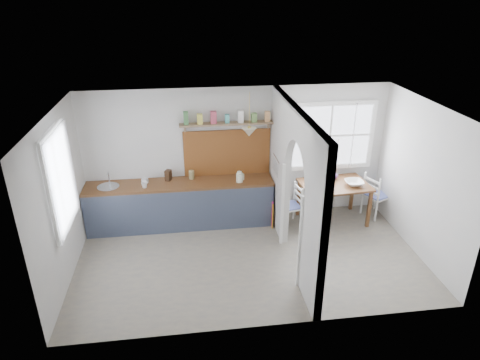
{
  "coord_description": "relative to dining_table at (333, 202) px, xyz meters",
  "views": [
    {
      "loc": [
        -0.97,
        -6.01,
        4.26
      ],
      "look_at": [
        -0.09,
        0.56,
        1.23
      ],
      "focal_mm": 32.0,
      "sensor_mm": 36.0,
      "label": 1
    }
  ],
  "objects": [
    {
      "name": "kettle",
      "position": [
        -1.82,
        0.13,
        0.6
      ],
      "size": [
        0.18,
        0.14,
        0.2
      ],
      "primitive_type": null,
      "rotation": [
        0.0,
        0.0,
        0.05
      ],
      "color": "silver",
      "rests_on": "counter"
    },
    {
      "name": "jar",
      "position": [
        -2.71,
        0.38,
        0.58
      ],
      "size": [
        0.14,
        0.14,
        0.17
      ],
      "primitive_type": "cylinder",
      "rotation": [
        0.0,
        0.0,
        0.41
      ],
      "color": "olive",
      "rests_on": "counter"
    },
    {
      "name": "counter",
      "position": [
        -2.94,
        0.26,
        0.06
      ],
      "size": [
        3.5,
        0.6,
        0.9
      ],
      "color": "#4D331A",
      "rests_on": "floor"
    },
    {
      "name": "ceiling",
      "position": [
        -1.81,
        -1.07,
        2.2
      ],
      "size": [
        5.8,
        3.2,
        0.01
      ],
      "primitive_type": "cube",
      "color": "beige",
      "rests_on": "walls"
    },
    {
      "name": "kitchen_window",
      "position": [
        -4.68,
        -1.07,
        1.25
      ],
      "size": [
        0.1,
        1.16,
        1.5
      ],
      "primitive_type": null,
      "color": "white",
      "rests_on": "walls"
    },
    {
      "name": "walls",
      "position": [
        -1.81,
        -1.07,
        0.9
      ],
      "size": [
        5.81,
        3.21,
        2.6
      ],
      "color": "beige",
      "rests_on": "floor"
    },
    {
      "name": "vase",
      "position": [
        0.05,
        0.23,
        0.49
      ],
      "size": [
        0.24,
        0.24,
        0.19
      ],
      "primitive_type": "imported",
      "rotation": [
        0.0,
        0.0,
        0.43
      ],
      "color": "#563264",
      "rests_on": "dining_table"
    },
    {
      "name": "floor",
      "position": [
        -1.81,
        -1.07,
        -0.4
      ],
      "size": [
        5.8,
        3.2,
        0.01
      ],
      "primitive_type": "cube",
      "color": "gray",
      "rests_on": "ground"
    },
    {
      "name": "mug_a",
      "position": [
        -3.57,
        0.1,
        0.55
      ],
      "size": [
        0.15,
        0.15,
        0.11
      ],
      "primitive_type": "imported",
      "rotation": [
        0.0,
        0.0,
        0.4
      ],
      "color": "silver",
      "rests_on": "counter"
    },
    {
      "name": "table_cup",
      "position": [
        -0.17,
        -0.1,
        0.44
      ],
      "size": [
        0.1,
        0.1,
        0.09
      ],
      "primitive_type": "imported",
      "rotation": [
        0.0,
        0.0,
        0.07
      ],
      "color": "gray",
      "rests_on": "dining_table"
    },
    {
      "name": "pendant_lamp",
      "position": [
        -1.66,
        0.08,
        1.48
      ],
      "size": [
        0.26,
        0.26,
        0.16
      ],
      "primitive_type": "cone",
      "color": "beige",
      "rests_on": "ceiling"
    },
    {
      "name": "knife_block",
      "position": [
        -3.14,
        0.37,
        0.6
      ],
      "size": [
        0.14,
        0.16,
        0.2
      ],
      "primitive_type": "cube",
      "rotation": [
        0.0,
        0.0,
        -0.43
      ],
      "color": "#3B2415",
      "rests_on": "counter"
    },
    {
      "name": "backsplash",
      "position": [
        -2.01,
        0.51,
        0.95
      ],
      "size": [
        1.65,
        0.03,
        0.9
      ],
      "primitive_type": "cube",
      "color": "brown",
      "rests_on": "walls"
    },
    {
      "name": "partition",
      "position": [
        -1.11,
        -1.01,
        1.05
      ],
      "size": [
        0.12,
        3.2,
        2.6
      ],
      "color": "beige",
      "rests_on": "floor"
    },
    {
      "name": "towel_magenta",
      "position": [
        -1.23,
        -0.1,
        -0.12
      ],
      "size": [
        0.02,
        0.03,
        0.55
      ],
      "primitive_type": "cube",
      "color": "#DB1B69",
      "rests_on": "counter"
    },
    {
      "name": "bowl",
      "position": [
        0.35,
        -0.09,
        0.44
      ],
      "size": [
        0.35,
        0.35,
        0.08
      ],
      "primitive_type": "imported",
      "rotation": [
        0.0,
        0.0,
        0.01
      ],
      "color": "white",
      "rests_on": "dining_table"
    },
    {
      "name": "chair_right",
      "position": [
        0.94,
        0.1,
        0.06
      ],
      "size": [
        0.55,
        0.55,
        0.92
      ],
      "primitive_type": null,
      "rotation": [
        0.0,
        0.0,
        1.98
      ],
      "color": "white",
      "rests_on": "floor"
    },
    {
      "name": "mug_b",
      "position": [
        -3.57,
        0.27,
        0.55
      ],
      "size": [
        0.17,
        0.17,
        0.1
      ],
      "primitive_type": "imported",
      "rotation": [
        0.0,
        0.0,
        0.4
      ],
      "color": "silver",
      "rests_on": "counter"
    },
    {
      "name": "utensil_rail",
      "position": [
        -1.2,
        -0.17,
        1.05
      ],
      "size": [
        0.02,
        0.5,
        0.02
      ],
      "primitive_type": "cylinder",
      "rotation": [
        1.57,
        0.0,
        0.0
      ],
      "color": "silver",
      "rests_on": "partition"
    },
    {
      "name": "chair_left",
      "position": [
        -0.88,
        -0.04,
        0.01
      ],
      "size": [
        0.44,
        0.44,
        0.83
      ],
      "primitive_type": null,
      "rotation": [
        0.0,
        0.0,
        -1.39
      ],
      "color": "white",
      "rests_on": "floor"
    },
    {
      "name": "plate",
      "position": [
        -0.27,
        -0.05,
        0.41
      ],
      "size": [
        0.17,
        0.17,
        0.01
      ],
      "primitive_type": "cylinder",
      "rotation": [
        0.0,
        0.0,
        -0.08
      ],
      "color": "black",
      "rests_on": "dining_table"
    },
    {
      "name": "nook_window",
      "position": [
        -0.01,
        0.49,
        1.2
      ],
      "size": [
        1.76,
        0.1,
        1.3
      ],
      "primitive_type": null,
      "color": "white",
      "rests_on": "walls"
    },
    {
      "name": "towel_orange",
      "position": [
        -1.23,
        -0.14,
        -0.15
      ],
      "size": [
        0.02,
        0.03,
        0.54
      ],
      "primitive_type": "cube",
      "color": "#BE761F",
      "rests_on": "counter"
    },
    {
      "name": "shelf",
      "position": [
        -2.01,
        0.42,
        1.6
      ],
      "size": [
        1.75,
        0.2,
        0.21
      ],
      "color": "#846F4F",
      "rests_on": "walls"
    },
    {
      "name": "dining_table",
      "position": [
        0.0,
        0.0,
        0.0
      ],
      "size": [
        1.34,
        0.95,
        0.8
      ],
      "primitive_type": null,
      "rotation": [
        0.0,
        0.0,
        0.08
      ],
      "color": "#4D331A",
      "rests_on": "floor"
    },
    {
      "name": "sink",
      "position": [
        -4.24,
        0.23,
        0.49
      ],
      "size": [
        0.4,
        0.4,
        0.02
      ],
      "primitive_type": "cylinder",
      "color": "silver",
      "rests_on": "counter"
    }
  ]
}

